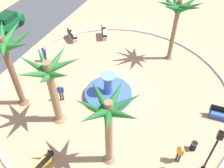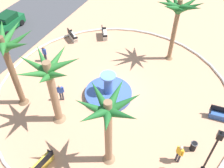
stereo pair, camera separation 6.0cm
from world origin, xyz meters
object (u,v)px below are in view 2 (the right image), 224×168
at_px(bench_southeast, 43,163).
at_px(palm_tree_by_curb, 5,51).
at_px(person_pedestrian_stroll, 61,92).
at_px(bench_east, 220,115).
at_px(fountain, 108,93).
at_px(palm_tree_mid_plaza, 178,10).
at_px(person_cyclist_photo, 45,53).
at_px(palm_tree_far_side, 108,117).
at_px(palm_tree_near_fountain, 50,78).
at_px(person_cyclist_helmet, 179,153).
at_px(parked_car_second, 7,23).
at_px(bench_southwest, 104,34).
at_px(lamppost, 213,149).
at_px(bench_west, 73,37).
at_px(trash_bin, 193,146).

bearing_deg(bench_southeast, palm_tree_by_curb, 51.24).
bearing_deg(bench_southeast, person_pedestrian_stroll, 21.49).
distance_m(palm_tree_by_curb, bench_east, 15.68).
xyz_separation_m(fountain, palm_tree_mid_plaza, (6.82, -3.08, 4.60)).
xyz_separation_m(bench_east, person_pedestrian_stroll, (-3.39, 11.53, 0.56)).
bearing_deg(bench_southeast, person_cyclist_photo, 35.07).
relative_size(palm_tree_mid_plaza, palm_tree_far_side, 1.06).
xyz_separation_m(palm_tree_near_fountain, bench_southeast, (-3.59, -1.22, -3.74)).
bearing_deg(fountain, bench_east, -80.22).
xyz_separation_m(palm_tree_near_fountain, palm_tree_far_side, (-1.41, -4.73, 0.30)).
relative_size(bench_southeast, person_cyclist_photo, 1.01).
relative_size(palm_tree_near_fountain, person_pedestrian_stroll, 3.48).
height_order(bench_southeast, person_cyclist_helmet, person_cyclist_helmet).
xyz_separation_m(fountain, person_cyclist_photo, (1.54, 7.19, 0.60)).
height_order(palm_tree_by_curb, parked_car_second, palm_tree_by_curb).
relative_size(palm_tree_near_fountain, palm_tree_mid_plaza, 0.92).
distance_m(bench_southwest, lamppost, 16.27).
bearing_deg(bench_west, bench_southeast, -155.88).
relative_size(palm_tree_near_fountain, parked_car_second, 1.39).
height_order(palm_tree_far_side, person_cyclist_helmet, palm_tree_far_side).
bearing_deg(palm_tree_by_curb, person_cyclist_photo, 16.18).
bearing_deg(palm_tree_far_side, fountain, 26.04).
bearing_deg(palm_tree_by_curb, fountain, -59.07).
relative_size(bench_west, person_cyclist_helmet, 0.95).
bearing_deg(fountain, palm_tree_mid_plaza, -24.28).
bearing_deg(bench_southeast, fountain, -8.25).
relative_size(person_cyclist_photo, person_pedestrian_stroll, 1.01).
height_order(palm_tree_far_side, lamppost, palm_tree_far_side).
relative_size(lamppost, person_cyclist_helmet, 2.49).
bearing_deg(palm_tree_by_curb, lamppost, -89.18).
distance_m(bench_west, person_pedestrian_stroll, 8.46).
height_order(trash_bin, person_pedestrian_stroll, person_pedestrian_stroll).
distance_m(fountain, palm_tree_mid_plaza, 8.79).
height_order(bench_west, bench_southwest, same).
bearing_deg(person_cyclist_photo, person_pedestrian_stroll, -130.53).
height_order(fountain, palm_tree_near_fountain, palm_tree_near_fountain).
xyz_separation_m(fountain, palm_tree_by_curb, (-3.45, 5.75, 4.66)).
height_order(palm_tree_near_fountain, palm_tree_far_side, palm_tree_far_side).
height_order(palm_tree_near_fountain, person_cyclist_helmet, palm_tree_near_fountain).
xyz_separation_m(palm_tree_near_fountain, palm_tree_by_curb, (0.19, 3.49, 0.90)).
relative_size(palm_tree_far_side, person_cyclist_photo, 3.53).
bearing_deg(person_cyclist_helmet, lamppost, -89.09).
distance_m(palm_tree_near_fountain, person_cyclist_helmet, 9.28).
relative_size(bench_southeast, lamppost, 0.40).
relative_size(palm_tree_near_fountain, person_cyclist_helmet, 3.39).
xyz_separation_m(bench_east, person_cyclist_helmet, (-4.72, 1.94, 0.59)).
bearing_deg(bench_southeast, bench_southwest, 11.59).
bearing_deg(parked_car_second, palm_tree_far_side, -119.49).
relative_size(bench_southeast, person_pedestrian_stroll, 1.02).
bearing_deg(palm_tree_near_fountain, fountain, -31.92).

